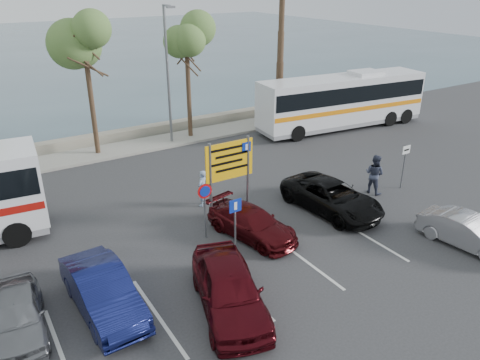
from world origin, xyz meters
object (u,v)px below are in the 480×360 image
coach_bus_right (342,103)px  pedestrian_near (202,188)px  direction_sign (230,167)px  pedestrian_far (374,174)px  street_lamp_right (168,69)px  suv_black (332,197)px  car_blue (103,291)px  car_red (229,289)px  car_maroon (252,223)px  car_silver_b (468,232)px  car_silver_a (17,315)px

coach_bus_right → pedestrian_near: 14.64m
direction_sign → pedestrian_far: (7.21, -1.34, -1.47)m
street_lamp_right → suv_black: bearing=-79.5°
car_blue → car_red: 3.91m
car_maroon → car_silver_b: size_ratio=1.09×
coach_bus_right → car_blue: 22.15m
car_red → suv_black: size_ratio=0.95×
street_lamp_right → direction_sign: bearing=-100.9°
car_silver_a → car_silver_b: (15.41, -4.01, -0.01)m
suv_black → pedestrian_far: size_ratio=2.53×
car_silver_a → car_maroon: (8.78, 0.99, -0.03)m
car_red → car_silver_b: 9.82m
car_red → street_lamp_right: bearing=89.2°
car_blue → pedestrian_far: size_ratio=2.26×
coach_bus_right → car_maroon: size_ratio=2.97×
coach_bus_right → pedestrian_far: 10.53m
street_lamp_right → car_blue: (-8.38, -13.36, -3.88)m
car_silver_a → pedestrian_far: 16.06m
car_silver_b → pedestrian_far: 5.40m
car_silver_a → car_maroon: size_ratio=0.89×
direction_sign → pedestrian_near: direction_sign is taller
coach_bus_right → car_blue: coach_bus_right is taller
suv_black → car_silver_b: bearing=-68.7°
car_silver_a → car_red: bearing=-16.9°
car_red → suv_black: car_red is taller
car_silver_a → pedestrian_far: bearing=10.7°
car_red → suv_black: bearing=42.3°
direction_sign → street_lamp_right: bearing=79.1°
street_lamp_right → car_red: street_lamp_right is taller
car_red → direction_sign: bearing=76.3°
car_silver_b → street_lamp_right: bearing=97.5°
street_lamp_right → suv_black: (2.22, -12.02, -3.92)m
car_silver_a → car_silver_b: size_ratio=0.98×
street_lamp_right → suv_black: 12.84m
street_lamp_right → car_silver_b: size_ratio=2.14×
car_blue → suv_black: bearing=4.8°
car_blue → suv_black: 10.69m
street_lamp_right → direction_sign: size_ratio=2.23×
coach_bus_right → car_silver_a: (-21.97, -9.99, -1.10)m
coach_bus_right → pedestrian_far: bearing=-124.6°
car_silver_a → pedestrian_near: bearing=34.0°
direction_sign → car_red: bearing=-121.0°
car_silver_b → pedestrian_far: bearing=76.0°
car_maroon → car_red: size_ratio=0.88×
car_blue → car_silver_b: 13.51m
direction_sign → pedestrian_near: 2.43m
street_lamp_right → car_maroon: 12.83m
car_silver_a → car_blue: size_ratio=0.84×
street_lamp_right → coach_bus_right: (11.18, -3.02, -2.87)m
direction_sign → car_blue: bearing=-154.6°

